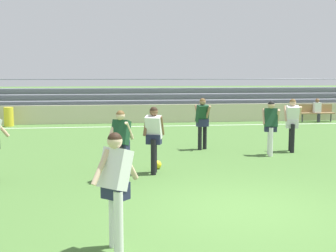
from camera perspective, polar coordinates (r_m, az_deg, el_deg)
name	(u,v)px	position (r m, az deg, el deg)	size (l,w,h in m)	color
ground_plane	(243,210)	(8.25, 9.81, -10.71)	(160.00, 160.00, 0.00)	#477033
field_line_sideline	(162,126)	(20.75, -0.77, 0.00)	(44.00, 0.12, 0.01)	white
sideline_wall	(159,114)	(22.24, -1.23, 1.64)	(48.00, 0.16, 0.92)	beige
bleacher_stand	(191,102)	(24.79, 3.03, 3.18)	(23.64, 3.39, 2.19)	#9EA3AD
bench_near_bin	(316,111)	(23.87, 18.79, 1.84)	(1.80, 0.40, 0.90)	#99754C
trash_bin	(9,117)	(21.98, -20.08, 1.15)	(0.44, 0.44, 0.91)	yellow
spectator_seated	(317,108)	(23.75, 18.93, 2.19)	(0.36, 0.42, 1.21)	#2D2D38
player_white_pressing_high	(154,134)	(10.78, -1.86, -1.05)	(0.58, 0.47, 1.67)	black
player_dark_overlapping	(121,140)	(10.04, -6.19, -1.77)	(0.64, 0.50, 1.65)	black
player_white_deep_cover	(292,120)	(14.37, 15.91, 0.72)	(0.52, 0.50, 1.69)	black
player_dark_dropping_back	(271,123)	(13.57, 13.26, 0.35)	(0.55, 0.48, 1.66)	white
player_dark_wide_right	(202,119)	(14.27, 4.53, 0.92)	(0.47, 0.55, 1.69)	black
player_white_on_ball	(115,181)	(6.11, -6.89, -7.15)	(0.69, 0.54, 1.68)	white
soccer_ball	(157,165)	(11.46, -1.39, -5.07)	(0.22, 0.22, 0.22)	yellow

